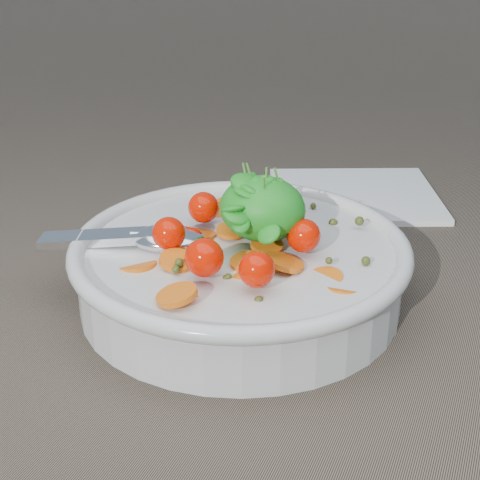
% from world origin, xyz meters
% --- Properties ---
extents(ground, '(6.00, 6.00, 0.00)m').
position_xyz_m(ground, '(0.00, 0.00, 0.00)').
color(ground, brown).
rests_on(ground, ground).
extents(bowl, '(0.26, 0.25, 0.10)m').
position_xyz_m(bowl, '(0.01, 0.00, 0.03)').
color(bowl, silver).
rests_on(bowl, ground).
extents(napkin, '(0.20, 0.19, 0.01)m').
position_xyz_m(napkin, '(0.04, 0.23, 0.00)').
color(napkin, white).
rests_on(napkin, ground).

